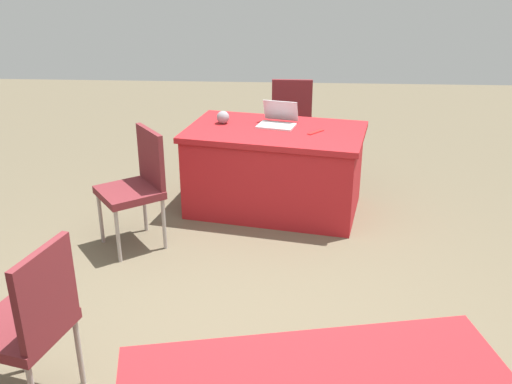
{
  "coord_description": "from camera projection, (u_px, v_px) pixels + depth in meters",
  "views": [
    {
      "loc": [
        -0.23,
        2.99,
        2.25
      ],
      "look_at": [
        -0.05,
        -0.16,
        0.9
      ],
      "focal_mm": 40.81,
      "sensor_mm": 36.0,
      "label": 1
    }
  ],
  "objects": [
    {
      "name": "laptop_silver",
      "position": [
        278.0,
        121.0,
        5.18
      ],
      "size": [
        0.38,
        0.36,
        0.21
      ],
      "rotation": [
        0.0,
        0.0,
        -0.25
      ],
      "color": "silver",
      "rests_on": "table_foreground"
    },
    {
      "name": "chair_near_front",
      "position": [
        29.0,
        319.0,
        2.88
      ],
      "size": [
        0.54,
        0.54,
        0.94
      ],
      "rotation": [
        0.0,
        0.0,
        4.46
      ],
      "color": "#9E9993",
      "rests_on": "ground"
    },
    {
      "name": "ground_plane",
      "position": [
        247.0,
        334.0,
        3.64
      ],
      "size": [
        14.4,
        14.4,
        0.0
      ],
      "primitive_type": "plane",
      "color": "brown"
    },
    {
      "name": "chair_aisle",
      "position": [
        137.0,
        182.0,
        4.54
      ],
      "size": [
        0.62,
        0.62,
        0.94
      ],
      "rotation": [
        0.0,
        0.0,
        -0.93
      ],
      "color": "#9E9993",
      "rests_on": "ground"
    },
    {
      "name": "table_foreground",
      "position": [
        275.0,
        169.0,
        5.23
      ],
      "size": [
        1.69,
        1.2,
        0.76
      ],
      "rotation": [
        0.0,
        0.0,
        -0.2
      ],
      "color": "#AD1E23",
      "rests_on": "ground"
    },
    {
      "name": "scissors_red",
      "position": [
        316.0,
        132.0,
        4.99
      ],
      "size": [
        0.15,
        0.16,
        0.01
      ],
      "primitive_type": "cube",
      "rotation": [
        0.0,
        0.0,
        0.84
      ],
      "color": "red",
      "rests_on": "table_foreground"
    },
    {
      "name": "chair_tucked_right",
      "position": [
        292.0,
        115.0,
        6.24
      ],
      "size": [
        0.44,
        0.44,
        0.97
      ],
      "rotation": [
        0.0,
        0.0,
        3.13
      ],
      "color": "#9E9993",
      "rests_on": "ground"
    },
    {
      "name": "yarn_ball",
      "position": [
        223.0,
        117.0,
        5.23
      ],
      "size": [
        0.11,
        0.11,
        0.11
      ],
      "primitive_type": "sphere",
      "color": "gray",
      "rests_on": "table_foreground"
    }
  ]
}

